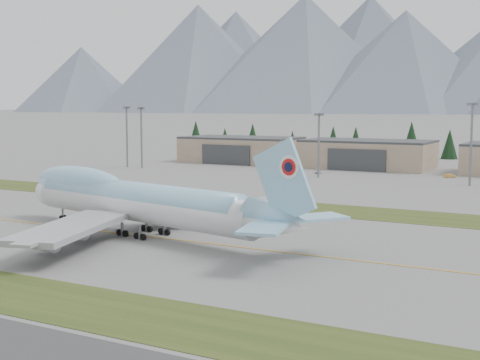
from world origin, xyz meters
The scene contains 11 objects.
ground centered at (0.00, 0.00, 0.00)m, with size 7000.00×7000.00×0.00m, color slate.
grass_strip_near centered at (0.00, -38.00, 0.00)m, with size 400.00×14.00×0.08m, color #304016.
grass_strip_far centered at (0.00, 45.00, 0.00)m, with size 400.00×18.00×0.08m, color #304016.
taxiway_line_main centered at (0.00, 0.00, 0.00)m, with size 400.00×0.40×0.02m, color gold.
boeing_747_freighter centered at (-10.61, 0.80, 6.28)m, with size 72.53×60.99×19.03m.
hangar_left centered at (-70.00, 149.90, 5.39)m, with size 48.00×26.60×10.80m.
hangar_center centered at (-15.00, 149.90, 5.39)m, with size 48.00×26.60×10.80m.
floodlight_masts centered at (-4.65, 110.02, 15.94)m, with size 203.28×8.52×24.61m.
service_vehicle_a centered at (-23.57, 121.55, 0.00)m, with size 1.53×3.80×1.29m, color silver.
service_vehicle_b centered at (19.74, 130.00, 0.00)m, with size 1.38×3.93×1.30m, color gold.
conifer_belt centered at (-6.45, 211.88, 7.09)m, with size 265.49×15.13×16.65m.
Camera 1 is at (64.48, -96.72, 23.60)m, focal length 50.00 mm.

